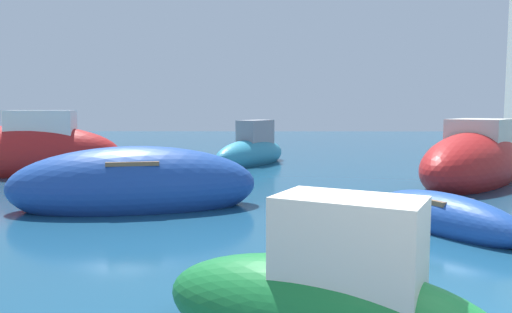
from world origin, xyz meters
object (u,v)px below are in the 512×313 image
moored_boat_1 (324,304)px  moored_boat_9 (467,152)px  moored_boat_2 (28,154)px  moored_boat_3 (474,162)px  moored_boat_0 (135,186)px  moored_boat_5 (252,152)px  moored_boat_6 (443,217)px

moored_boat_1 → moored_boat_9: (7.52, 15.35, -0.06)m
moored_boat_2 → moored_boat_3: (13.19, -1.56, -0.05)m
moored_boat_3 → moored_boat_1: bearing=9.0°
moored_boat_0 → moored_boat_5: size_ratio=1.20×
moored_boat_3 → moored_boat_9: 6.10m
moored_boat_0 → moored_boat_2: bearing=-59.8°
moored_boat_3 → moored_boat_6: 6.21m
moored_boat_9 → moored_boat_2: bearing=-174.6°
moored_boat_9 → moored_boat_1: bearing=-125.9°
moored_boat_0 → moored_boat_3: bearing=-168.1°
moored_boat_0 → moored_boat_5: moored_boat_5 is taller
moored_boat_5 → moored_boat_1: bearing=32.6°
moored_boat_1 → moored_boat_5: (-0.91, 14.13, 0.06)m
moored_boat_1 → moored_boat_9: 17.10m
moored_boat_2 → moored_boat_6: 12.53m
moored_boat_5 → moored_boat_6: size_ratio=1.42×
moored_boat_3 → moored_boat_5: bearing=-87.5°
moored_boat_0 → moored_boat_6: bearing=150.7°
moored_boat_3 → moored_boat_9: size_ratio=1.78×
moored_boat_3 → moored_boat_6: (-2.84, -5.51, -0.34)m
moored_boat_0 → moored_boat_6: moored_boat_0 is taller
moored_boat_0 → moored_boat_9: (10.67, 9.39, -0.14)m
moored_boat_0 → moored_boat_6: 5.96m
moored_boat_1 → moored_boat_6: bearing=-94.6°
moored_boat_5 → moored_boat_6: (3.44, -9.99, -0.21)m
moored_boat_0 → moored_boat_6: size_ratio=1.70×
moored_boat_1 → moored_boat_3: size_ratio=0.52×
moored_boat_1 → moored_boat_2: moored_boat_2 is taller
moored_boat_2 → moored_boat_6: moored_boat_2 is taller
moored_boat_2 → moored_boat_3: size_ratio=0.97×
moored_boat_0 → moored_boat_3: size_ratio=0.85×
moored_boat_5 → moored_boat_6: 10.57m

